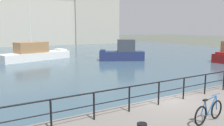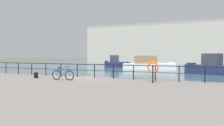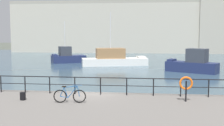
# 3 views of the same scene
# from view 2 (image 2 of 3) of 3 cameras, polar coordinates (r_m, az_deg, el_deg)

# --- Properties ---
(ground_plane) EXTENTS (240.00, 240.00, 0.00)m
(ground_plane) POSITION_cam_2_polar(r_m,az_deg,el_deg) (18.79, -5.34, -6.00)
(ground_plane) COLOR #4C5147
(water_basin) EXTENTS (80.00, 60.00, 0.01)m
(water_basin) POSITION_cam_2_polar(r_m,az_deg,el_deg) (47.41, 12.65, -1.09)
(water_basin) COLOR #385160
(water_basin) RESTS_ON ground_plane
(quay_promenade) EXTENTS (56.00, 13.00, 0.83)m
(quay_promenade) POSITION_cam_2_polar(r_m,az_deg,el_deg) (13.49, -18.97, -7.57)
(quay_promenade) COLOR slate
(quay_promenade) RESTS_ON ground_plane
(harbor_building) EXTENTS (57.75, 12.09, 14.77)m
(harbor_building) POSITION_cam_2_polar(r_m,az_deg,el_deg) (71.22, 20.92, 4.84)
(harbor_building) COLOR #B2AD9E
(harbor_building) RESTS_ON ground_plane
(moored_red_daysailer) EXTENTS (6.18, 4.51, 2.81)m
(moored_red_daysailer) POSITION_cam_2_polar(r_m,az_deg,el_deg) (33.25, 23.47, -0.83)
(moored_red_daysailer) COLOR navy
(moored_red_daysailer) RESTS_ON water_basin
(moored_small_launch) EXTENTS (9.62, 4.98, 7.62)m
(moored_small_launch) POSITION_cam_2_polar(r_m,az_deg,el_deg) (40.92, 9.21, -0.24)
(moored_small_launch) COLOR white
(moored_small_launch) RESTS_ON water_basin
(moored_green_narrowboat) EXTENTS (5.70, 4.59, 6.41)m
(moored_green_narrowboat) POSITION_cam_2_polar(r_m,az_deg,el_deg) (46.36, 1.05, -0.00)
(moored_green_narrowboat) COLOR navy
(moored_green_narrowboat) RESTS_ON water_basin
(quay_railing) EXTENTS (25.85, 0.07, 1.08)m
(quay_railing) POSITION_cam_2_polar(r_m,az_deg,el_deg) (18.44, -8.91, -1.26)
(quay_railing) COLOR black
(quay_railing) RESTS_ON quay_promenade
(parked_bicycle) EXTENTS (1.77, 0.23, 0.98)m
(parked_bicycle) POSITION_cam_2_polar(r_m,az_deg,el_deg) (16.38, -12.47, -2.95)
(parked_bicycle) COLOR black
(parked_bicycle) RESTS_ON quay_promenade
(mooring_bollard) EXTENTS (0.32, 0.32, 0.44)m
(mooring_bollard) POSITION_cam_2_polar(r_m,az_deg,el_deg) (18.45, -18.87, -2.97)
(mooring_bollard) COLOR black
(mooring_bollard) RESTS_ON quay_promenade
(life_ring_stand) EXTENTS (0.75, 0.16, 1.40)m
(life_ring_stand) POSITION_cam_2_polar(r_m,az_deg,el_deg) (14.65, 10.45, -1.23)
(life_ring_stand) COLOR black
(life_ring_stand) RESTS_ON quay_promenade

